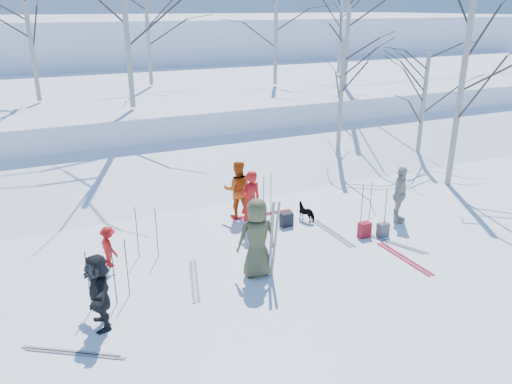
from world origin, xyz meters
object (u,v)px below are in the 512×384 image
backpack_grey (383,230)px  backpack_dark (286,219)px  skier_olive_center (257,238)px  backpack_red (364,230)px  skier_redor_behind (238,189)px  skier_cream_east (400,195)px  skier_grey_west (99,291)px  skier_red_seated (109,247)px  dog (307,212)px  skier_red_north (251,201)px

backpack_grey → backpack_dark: 2.68m
skier_olive_center → backpack_red: size_ratio=4.49×
backpack_red → skier_redor_behind: bearing=133.1°
skier_cream_east → backpack_grey: 1.35m
skier_grey_west → backpack_dark: (5.52, 2.67, -0.58)m
skier_red_seated → backpack_grey: size_ratio=2.68×
dog → skier_olive_center: bearing=15.0°
skier_olive_center → dog: size_ratio=2.96×
backpack_dark → backpack_red: bearing=-44.0°
skier_redor_behind → backpack_grey: size_ratio=4.52×
skier_olive_center → backpack_grey: (3.99, 0.44, -0.75)m
skier_cream_east → skier_grey_west: skier_cream_east is taller
skier_grey_west → dog: (6.23, 2.75, -0.51)m
backpack_grey → skier_red_seated: bearing=168.4°
skier_grey_west → skier_redor_behind: bearing=132.9°
skier_red_north → backpack_dark: (1.03, -0.20, -0.67)m
dog → skier_redor_behind: bearing=-59.1°
skier_olive_center → skier_grey_west: size_ratio=1.21×
skier_redor_behind → dog: skier_redor_behind is taller
skier_olive_center → dog: 3.52m
skier_olive_center → backpack_grey: bearing=-167.4°
backpack_grey → backpack_dark: backpack_dark is taller
skier_olive_center → skier_red_seated: (-3.03, 1.89, -0.43)m
skier_redor_behind → skier_grey_west: 5.97m
skier_red_seated → skier_grey_west: size_ratio=0.66×
skier_red_seated → backpack_dark: (4.96, 0.26, -0.31)m
dog → skier_cream_east: bearing=128.7°
dog → backpack_grey: (1.35, -1.78, -0.08)m
dog → skier_grey_west: bearing=-1.4°
skier_red_seated → backpack_red: 6.66m
skier_olive_center → backpack_red: bearing=-163.6°
dog → backpack_dark: bearing=-18.7°
dog → backpack_red: (0.87, -1.61, -0.06)m
backpack_red → backpack_dark: backpack_red is taller
skier_olive_center → backpack_dark: size_ratio=4.71×
skier_cream_east → backpack_red: bearing=156.9°
skier_redor_behind → backpack_dark: size_ratio=4.29×
backpack_dark → skier_red_north: bearing=168.9°
skier_redor_behind → skier_cream_east: 4.67m
skier_olive_center → skier_red_seated: 3.59m
backpack_dark → skier_olive_center: bearing=-131.9°
skier_olive_center → skier_red_north: size_ratio=1.09×
dog → backpack_grey: bearing=102.0°
skier_redor_behind → backpack_grey: 4.28m
skier_grey_west → skier_red_seated: bearing=169.2°
skier_redor_behind → skier_cream_east: bearing=168.9°
skier_grey_west → backpack_grey: 7.66m
backpack_red → backpack_dark: bearing=136.0°
skier_red_seated → backpack_grey: 7.17m
skier_olive_center → backpack_red: skier_olive_center is taller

